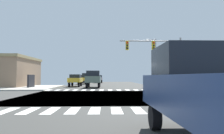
% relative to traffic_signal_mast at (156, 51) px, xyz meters
% --- Properties ---
extents(ground, '(90.00, 90.00, 0.05)m').
position_rel_traffic_signal_mast_xyz_m(ground, '(-5.53, -6.80, -4.51)').
color(ground, '#3B3B37').
extents(sidewalk_corner_ne, '(12.00, 12.00, 0.14)m').
position_rel_traffic_signal_mast_xyz_m(sidewalk_corner_ne, '(7.47, 5.20, -4.41)').
color(sidewalk_corner_ne, '#B2ADA3').
rests_on(sidewalk_corner_ne, ground).
extents(sidewalk_corner_nw, '(12.00, 12.00, 0.14)m').
position_rel_traffic_signal_mast_xyz_m(sidewalk_corner_nw, '(-18.53, 5.20, -4.41)').
color(sidewalk_corner_nw, '#B2AEA2').
rests_on(sidewalk_corner_nw, ground).
extents(crosswalk_near, '(13.50, 2.00, 0.01)m').
position_rel_traffic_signal_mast_xyz_m(crosswalk_near, '(-5.78, -14.10, -4.48)').
color(crosswalk_near, white).
rests_on(crosswalk_near, ground).
extents(crosswalk_far, '(13.50, 2.00, 0.01)m').
position_rel_traffic_signal_mast_xyz_m(crosswalk_far, '(-5.78, 0.50, -4.48)').
color(crosswalk_far, white).
rests_on(crosswalk_far, ground).
extents(traffic_signal_mast, '(7.13, 0.55, 6.04)m').
position_rel_traffic_signal_mast_xyz_m(traffic_signal_mast, '(0.00, 0.00, 0.00)').
color(traffic_signal_mast, gray).
rests_on(traffic_signal_mast, ground).
extents(street_lamp, '(1.78, 0.32, 7.87)m').
position_rel_traffic_signal_mast_xyz_m(street_lamp, '(2.33, 11.01, 0.24)').
color(street_lamp, gray).
rests_on(street_lamp, ground).
extents(sedan_nearside_1, '(1.80, 4.30, 1.88)m').
position_rel_traffic_signal_mast_xyz_m(sedan_nearside_1, '(-7.53, 28.29, -3.36)').
color(sedan_nearside_1, black).
rests_on(sedan_nearside_1, ground).
extents(sedan_farside_2, '(1.80, 4.30, 1.88)m').
position_rel_traffic_signal_mast_xyz_m(sedan_farside_2, '(-10.53, 19.74, -3.36)').
color(sedan_farside_2, black).
rests_on(sedan_farside_2, ground).
extents(pickup_crossing_1, '(2.00, 5.10, 2.35)m').
position_rel_traffic_signal_mast_xyz_m(pickup_crossing_1, '(-10.53, 27.61, -3.19)').
color(pickup_crossing_1, black).
rests_on(pickup_crossing_1, ground).
extents(pickup_queued_2, '(2.00, 5.10, 2.35)m').
position_rel_traffic_signal_mast_xyz_m(pickup_queued_2, '(-7.53, 5.87, -3.19)').
color(pickup_queued_2, black).
rests_on(pickup_queued_2, ground).
extents(pickup_trailing_3, '(2.00, 5.10, 2.35)m').
position_rel_traffic_signal_mast_xyz_m(pickup_trailing_3, '(-3.53, -19.19, -3.19)').
color(pickup_trailing_3, black).
rests_on(pickup_trailing_3, ground).
extents(sedan_middle_3, '(1.80, 4.30, 1.88)m').
position_rel_traffic_signal_mast_xyz_m(sedan_middle_3, '(-10.53, 9.26, -3.36)').
color(sedan_middle_3, black).
rests_on(sedan_middle_3, ground).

